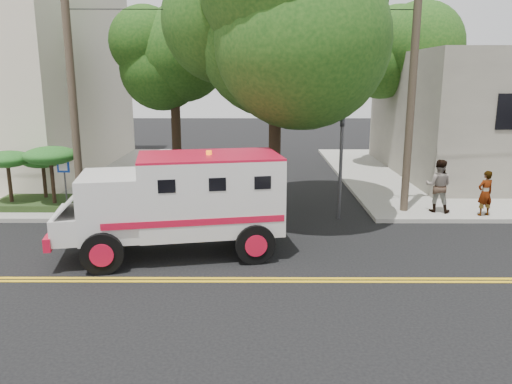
{
  "coord_description": "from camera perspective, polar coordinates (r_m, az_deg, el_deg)",
  "views": [
    {
      "loc": [
        0.89,
        -11.69,
        4.99
      ],
      "look_at": [
        0.83,
        2.91,
        1.6
      ],
      "focal_mm": 35.0,
      "sensor_mm": 36.0,
      "label": 1
    }
  ],
  "objects": [
    {
      "name": "ground",
      "position": [
        12.74,
        -3.85,
        -10.01
      ],
      "size": [
        100.0,
        100.0,
        0.0
      ],
      "primitive_type": "plane",
      "color": "black",
      "rests_on": "ground"
    },
    {
      "name": "sidewalk_ne",
      "position": [
        28.59,
        26.42,
        1.8
      ],
      "size": [
        17.0,
        17.0,
        0.15
      ],
      "primitive_type": "cube",
      "color": "gray",
      "rests_on": "ground"
    },
    {
      "name": "utility_pole_left",
      "position": [
        18.85,
        -20.28,
        10.79
      ],
      "size": [
        0.28,
        0.28,
        9.0
      ],
      "primitive_type": "cylinder",
      "color": "#382D23",
      "rests_on": "ground"
    },
    {
      "name": "utility_pole_right",
      "position": [
        18.69,
        17.39,
        10.99
      ],
      "size": [
        0.28,
        0.28,
        9.0
      ],
      "primitive_type": "cylinder",
      "color": "#382D23",
      "rests_on": "ground"
    },
    {
      "name": "tree_main",
      "position": [
        18.06,
        3.79,
        20.07
      ],
      "size": [
        6.08,
        5.7,
        9.85
      ],
      "color": "black",
      "rests_on": "ground"
    },
    {
      "name": "tree_left",
      "position": [
        23.76,
        -8.69,
        14.71
      ],
      "size": [
        4.48,
        4.2,
        7.7
      ],
      "color": "black",
      "rests_on": "ground"
    },
    {
      "name": "tree_right",
      "position": [
        28.61,
        16.96,
        14.74
      ],
      "size": [
        4.8,
        4.5,
        8.2
      ],
      "color": "black",
      "rests_on": "ground"
    },
    {
      "name": "traffic_signal",
      "position": [
        17.75,
        9.69,
        3.93
      ],
      "size": [
        0.15,
        0.18,
        3.6
      ],
      "color": "#3F3F42",
      "rests_on": "ground"
    },
    {
      "name": "accessibility_sign",
      "position": [
        19.56,
        -21.03,
        1.51
      ],
      "size": [
        0.45,
        0.1,
        2.02
      ],
      "color": "#3F3F42",
      "rests_on": "ground"
    },
    {
      "name": "palm_planter",
      "position": [
        20.39,
        -23.89,
        2.51
      ],
      "size": [
        3.52,
        2.63,
        2.36
      ],
      "color": "#1E3314",
      "rests_on": "sidewalk_nw"
    },
    {
      "name": "armored_truck",
      "position": [
        14.19,
        -8.57,
        -0.77
      ],
      "size": [
        6.6,
        3.47,
        2.86
      ],
      "rotation": [
        0.0,
        0.0,
        0.19
      ],
      "color": "silver",
      "rests_on": "ground"
    },
    {
      "name": "pedestrian_a",
      "position": [
        19.4,
        24.72,
        -0.12
      ],
      "size": [
        0.68,
        0.53,
        1.63
      ],
      "primitive_type": "imported",
      "rotation": [
        0.0,
        0.0,
        3.41
      ],
      "color": "gray",
      "rests_on": "sidewalk_ne"
    },
    {
      "name": "pedestrian_b",
      "position": [
        19.28,
        20.12,
        0.67
      ],
      "size": [
        1.14,
        1.03,
        1.93
      ],
      "primitive_type": "imported",
      "rotation": [
        0.0,
        0.0,
        2.76
      ],
      "color": "gray",
      "rests_on": "sidewalk_ne"
    }
  ]
}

